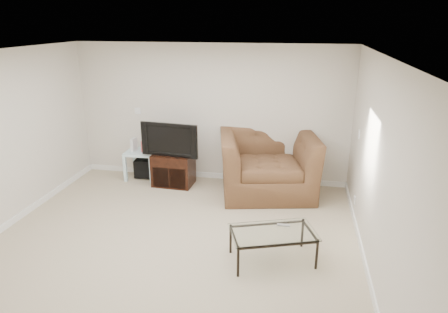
% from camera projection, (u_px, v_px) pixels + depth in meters
% --- Properties ---
extents(floor, '(5.00, 5.00, 0.00)m').
position_uv_depth(floor, '(171.00, 246.00, 5.34)').
color(floor, tan).
rests_on(floor, ground).
extents(ceiling, '(5.00, 5.00, 0.00)m').
position_uv_depth(ceiling, '(161.00, 55.00, 4.53)').
color(ceiling, white).
rests_on(ceiling, ground).
extents(wall_back, '(5.00, 0.02, 2.50)m').
position_uv_depth(wall_back, '(210.00, 114.00, 7.26)').
color(wall_back, silver).
rests_on(wall_back, ground).
extents(wall_right, '(0.02, 5.00, 2.50)m').
position_uv_depth(wall_right, '(378.00, 172.00, 4.49)').
color(wall_right, silver).
rests_on(wall_right, ground).
extents(plate_back, '(0.12, 0.02, 0.12)m').
position_uv_depth(plate_back, '(138.00, 111.00, 7.49)').
color(plate_back, white).
rests_on(plate_back, wall_back).
extents(plate_right_switch, '(0.02, 0.09, 0.13)m').
position_uv_depth(plate_right_switch, '(359.00, 134.00, 5.98)').
color(plate_right_switch, white).
rests_on(plate_right_switch, wall_right).
extents(plate_right_outlet, '(0.02, 0.08, 0.12)m').
position_uv_depth(plate_right_outlet, '(355.00, 200.00, 6.01)').
color(plate_right_outlet, white).
rests_on(plate_right_outlet, wall_right).
extents(tv_stand, '(0.72, 0.52, 0.59)m').
position_uv_depth(tv_stand, '(174.00, 169.00, 7.26)').
color(tv_stand, black).
rests_on(tv_stand, floor).
extents(dvd_player, '(0.40, 0.29, 0.05)m').
position_uv_depth(dvd_player, '(172.00, 160.00, 7.16)').
color(dvd_player, black).
rests_on(dvd_player, tv_stand).
extents(television, '(0.99, 0.29, 0.60)m').
position_uv_depth(television, '(172.00, 138.00, 7.04)').
color(television, black).
rests_on(television, tv_stand).
extents(side_table, '(0.58, 0.58, 0.54)m').
position_uv_depth(side_table, '(143.00, 164.00, 7.60)').
color(side_table, silver).
rests_on(side_table, floor).
extents(subwoofer, '(0.36, 0.36, 0.33)m').
position_uv_depth(subwoofer, '(145.00, 167.00, 7.64)').
color(subwoofer, black).
rests_on(subwoofer, floor).
extents(game_console, '(0.07, 0.18, 0.25)m').
position_uv_depth(game_console, '(134.00, 144.00, 7.47)').
color(game_console, white).
rests_on(game_console, side_table).
extents(game_case, '(0.07, 0.16, 0.21)m').
position_uv_depth(game_case, '(144.00, 146.00, 7.45)').
color(game_case, '#CC4C4C').
rests_on(game_case, side_table).
extents(recliner, '(1.80, 1.36, 1.41)m').
position_uv_depth(recliner, '(268.00, 154.00, 6.82)').
color(recliner, '#4A2D1B').
rests_on(recliner, floor).
extents(coffee_table, '(1.17, 0.90, 0.41)m').
position_uv_depth(coffee_table, '(272.00, 246.00, 4.97)').
color(coffee_table, black).
rests_on(coffee_table, floor).
extents(remote, '(0.16, 0.05, 0.02)m').
position_uv_depth(remote, '(284.00, 225.00, 5.04)').
color(remote, '#B2B2B7').
rests_on(remote, coffee_table).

